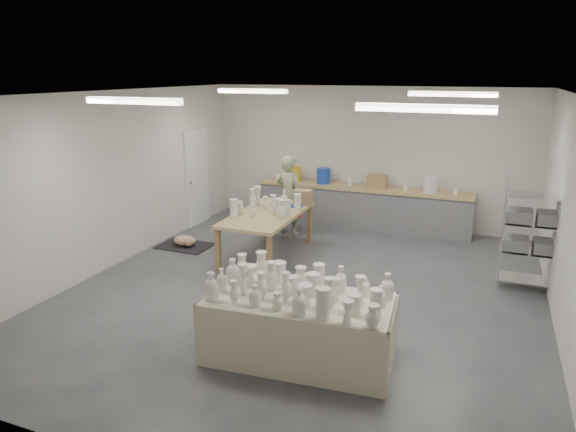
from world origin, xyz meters
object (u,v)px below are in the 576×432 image
at_px(potter, 289,195).
at_px(red_stool, 293,216).
at_px(work_table, 271,211).
at_px(drying_table, 298,324).

bearing_deg(potter, red_stool, -78.41).
distance_m(potter, red_stool, 0.58).
xyz_separation_m(work_table, potter, (-0.15, 1.26, 0.01)).
xyz_separation_m(work_table, red_stool, (-0.15, 1.53, -0.51)).
bearing_deg(drying_table, potter, 108.38).
bearing_deg(red_stool, work_table, -84.35).
distance_m(work_table, potter, 1.26).
bearing_deg(drying_table, red_stool, 107.20).
bearing_deg(work_table, drying_table, -62.24).
height_order(potter, red_stool, potter).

